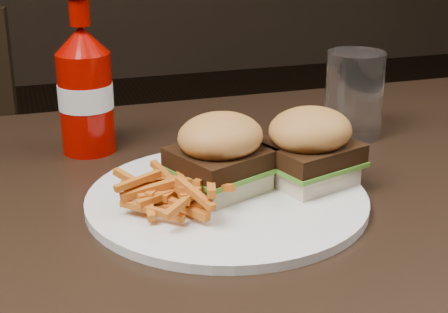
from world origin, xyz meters
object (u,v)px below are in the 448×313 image
object	(u,v)px
plate	(227,199)
dining_table	(229,222)
ketchup_bottle	(86,106)
tumbler	(354,97)

from	to	relation	value
plate	dining_table	bearing A→B (deg)	-76.82
dining_table	ketchup_bottle	xyz separation A→B (m)	(-0.12, 0.21, 0.08)
ketchup_bottle	tumbler	xyz separation A→B (m)	(0.35, -0.05, -0.01)
dining_table	plate	xyz separation A→B (m)	(-0.00, 0.00, 0.03)
ketchup_bottle	tumbler	world-z (taller)	ketchup_bottle
tumbler	plate	bearing A→B (deg)	-145.12
tumbler	ketchup_bottle	bearing A→B (deg)	172.52
dining_table	ketchup_bottle	world-z (taller)	ketchup_bottle
ketchup_bottle	plate	bearing A→B (deg)	-59.84
dining_table	tumbler	distance (m)	0.29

